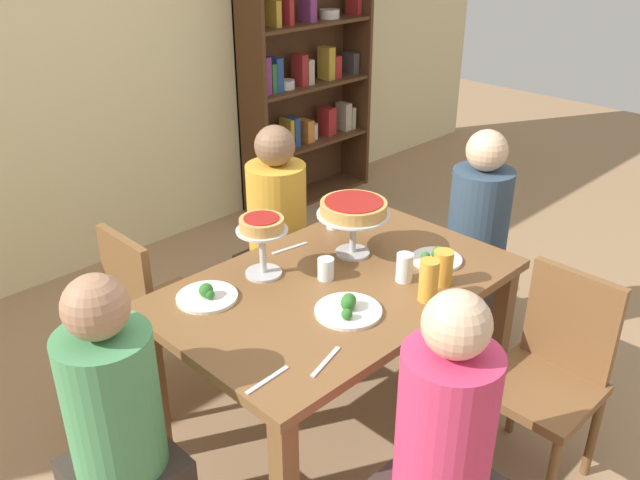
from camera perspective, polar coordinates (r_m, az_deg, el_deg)
ground_plane at (r=3.11m, az=1.35°, el=-15.40°), size 12.00×12.00×0.00m
rear_partition at (r=4.20m, az=-21.47°, el=15.53°), size 8.00×0.12×2.80m
dining_table at (r=2.73m, az=1.49°, el=-5.33°), size 1.43×0.90×0.74m
bookshelf at (r=5.05m, az=-1.39°, el=15.91°), size 1.10×0.30×2.21m
diner_near_left at (r=2.25m, az=10.24°, el=-18.99°), size 0.34×0.34×1.15m
diner_head_west at (r=2.37m, az=-16.60°, el=-16.97°), size 0.34×0.34×1.15m
diner_head_east at (r=3.49m, az=13.07°, el=-1.23°), size 0.34×0.34×1.15m
diner_far_right at (r=3.47m, az=-3.61°, el=-0.72°), size 0.34×0.34×1.15m
chair_near_right at (r=2.76m, az=19.09°, el=-10.45°), size 0.40×0.40×0.87m
chair_far_left at (r=3.08m, az=-13.98°, el=-5.51°), size 0.40×0.40×0.87m
deep_dish_pizza_stand at (r=2.80m, az=2.88°, el=2.47°), size 0.31×0.31×0.25m
personal_pizza_stand at (r=2.65m, az=-4.98°, el=0.66°), size 0.21×0.21×0.25m
salad_plate_near_diner at (r=2.47m, az=2.43°, el=-5.89°), size 0.25×0.25×0.07m
salad_plate_far_diner at (r=2.86m, az=9.88°, el=-1.50°), size 0.21×0.21×0.07m
salad_plate_spare at (r=2.59m, az=-9.63°, el=-4.66°), size 0.24×0.24×0.07m
beer_glass_amber_tall at (r=2.67m, az=10.45°, el=-2.35°), size 0.08×0.08×0.14m
beer_glass_amber_short at (r=2.54m, az=9.26°, el=-3.44°), size 0.07×0.07×0.17m
water_glass_clear_near at (r=2.67m, az=0.50°, el=-2.47°), size 0.07×0.07×0.09m
water_glass_clear_far at (r=3.09m, az=1.15°, el=1.93°), size 0.06×0.06×0.11m
water_glass_clear_spare at (r=2.67m, az=7.23°, el=-2.35°), size 0.07×0.07×0.12m
cutlery_fork_near at (r=2.23m, az=0.49°, el=-10.34°), size 0.18×0.07×0.00m
cutlery_knife_near at (r=2.93m, az=-2.58°, el=-0.70°), size 0.18×0.04×0.00m
cutlery_fork_far at (r=2.16m, az=-4.51°, el=-11.82°), size 0.18×0.03×0.00m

